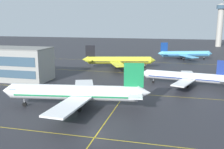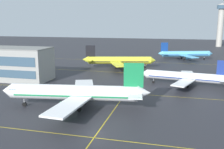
{
  "view_description": "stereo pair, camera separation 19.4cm",
  "coord_description": "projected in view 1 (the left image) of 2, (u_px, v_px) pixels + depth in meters",
  "views": [
    {
      "loc": [
        15.09,
        -47.8,
        23.22
      ],
      "look_at": [
        -5.21,
        33.74,
        5.59
      ],
      "focal_mm": 40.98,
      "sensor_mm": 36.0,
      "label": 1
    },
    {
      "loc": [
        15.28,
        -47.75,
        23.22
      ],
      "look_at": [
        -5.21,
        33.74,
        5.59
      ],
      "focal_mm": 40.98,
      "sensor_mm": 36.0,
      "label": 2
    }
  ],
  "objects": [
    {
      "name": "ground_plane",
      "position": [
        97.0,
        134.0,
        53.73
      ],
      "size": [
        600.0,
        600.0,
        0.0
      ],
      "primitive_type": "plane",
      "color": "#28282D"
    },
    {
      "name": "airliner_front_gate",
      "position": [
        76.0,
        93.0,
        68.65
      ],
      "size": [
        40.73,
        34.77,
        12.67
      ],
      "color": "white",
      "rests_on": "ground"
    },
    {
      "name": "airliner_second_row",
      "position": [
        185.0,
        77.0,
        92.41
      ],
      "size": [
        32.47,
        27.76,
        10.1
      ],
      "color": "white",
      "rests_on": "ground"
    },
    {
      "name": "airliner_third_row",
      "position": [
        118.0,
        60.0,
        127.7
      ],
      "size": [
        36.48,
        31.03,
        11.45
      ],
      "color": "yellow",
      "rests_on": "ground"
    },
    {
      "name": "airliner_far_left_stand",
      "position": [
        185.0,
        54.0,
        155.35
      ],
      "size": [
        33.28,
        28.42,
        10.57
      ],
      "color": "#5BB7E5",
      "rests_on": "ground"
    },
    {
      "name": "taxiway_markings",
      "position": [
        134.0,
        82.0,
        99.51
      ],
      "size": [
        123.54,
        147.26,
        0.01
      ],
      "color": "yellow",
      "rests_on": "ground"
    },
    {
      "name": "control_tower",
      "position": [
        220.0,
        22.0,
        231.96
      ],
      "size": [
        8.82,
        8.82,
        38.94
      ],
      "color": "#ADA89E",
      "rests_on": "ground"
    }
  ]
}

